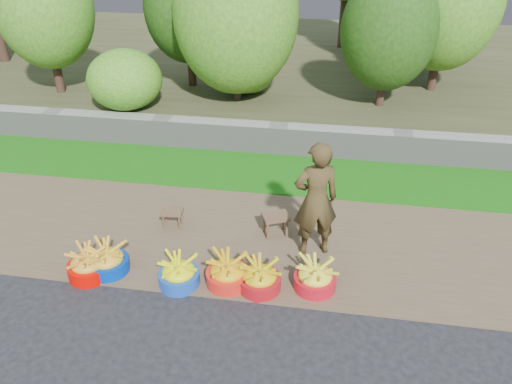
% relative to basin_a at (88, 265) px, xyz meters
% --- Properties ---
extents(ground_plane, '(120.00, 120.00, 0.00)m').
position_rel_basin_a_xyz_m(ground_plane, '(1.91, -0.16, -0.17)').
color(ground_plane, black).
rests_on(ground_plane, ground).
extents(dirt_shoulder, '(80.00, 2.50, 0.02)m').
position_rel_basin_a_xyz_m(dirt_shoulder, '(1.91, 1.09, -0.16)').
color(dirt_shoulder, brown).
rests_on(dirt_shoulder, ground).
extents(grass_verge, '(80.00, 1.50, 0.04)m').
position_rel_basin_a_xyz_m(grass_verge, '(1.91, 3.09, -0.15)').
color(grass_verge, '#17600E').
rests_on(grass_verge, ground).
extents(retaining_wall, '(80.00, 0.35, 0.55)m').
position_rel_basin_a_xyz_m(retaining_wall, '(1.91, 3.94, 0.10)').
color(retaining_wall, gray).
rests_on(retaining_wall, ground).
extents(earth_bank, '(80.00, 10.00, 0.50)m').
position_rel_basin_a_xyz_m(earth_bank, '(1.91, 8.84, 0.08)').
color(earth_bank, '#3E3F24').
rests_on(earth_bank, ground).
extents(basin_a, '(0.52, 0.52, 0.39)m').
position_rel_basin_a_xyz_m(basin_a, '(0.00, 0.00, 0.00)').
color(basin_a, '#D90600').
rests_on(basin_a, ground).
extents(basin_b, '(0.53, 0.53, 0.40)m').
position_rel_basin_a_xyz_m(basin_b, '(0.20, 0.12, 0.00)').
color(basin_b, '#002FA3').
rests_on(basin_b, ground).
extents(basin_c, '(0.51, 0.51, 0.38)m').
position_rel_basin_a_xyz_m(basin_c, '(1.17, 0.02, -0.00)').
color(basin_c, '#1742B0').
rests_on(basin_c, ground).
extents(basin_d, '(0.54, 0.54, 0.40)m').
position_rel_basin_a_xyz_m(basin_d, '(1.76, 0.12, 0.01)').
color(basin_d, red).
rests_on(basin_d, ground).
extents(basin_e, '(0.52, 0.52, 0.39)m').
position_rel_basin_a_xyz_m(basin_e, '(2.15, 0.09, -0.00)').
color(basin_e, '#A41017').
rests_on(basin_e, ground).
extents(basin_f, '(0.52, 0.52, 0.39)m').
position_rel_basin_a_xyz_m(basin_f, '(2.81, 0.21, -0.00)').
color(basin_f, red).
rests_on(basin_f, ground).
extents(stool_left, '(0.32, 0.26, 0.27)m').
position_rel_basin_a_xyz_m(stool_left, '(0.72, 1.21, 0.06)').
color(stool_left, brown).
rests_on(stool_left, dirt_shoulder).
extents(stool_right, '(0.43, 0.39, 0.31)m').
position_rel_basin_a_xyz_m(stool_right, '(2.20, 1.25, 0.10)').
color(stool_right, brown).
rests_on(stool_right, dirt_shoulder).
extents(vendor_woman, '(0.68, 0.55, 1.60)m').
position_rel_basin_a_xyz_m(vendor_woman, '(2.74, 0.94, 0.65)').
color(vendor_woman, black).
rests_on(vendor_woman, dirt_shoulder).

